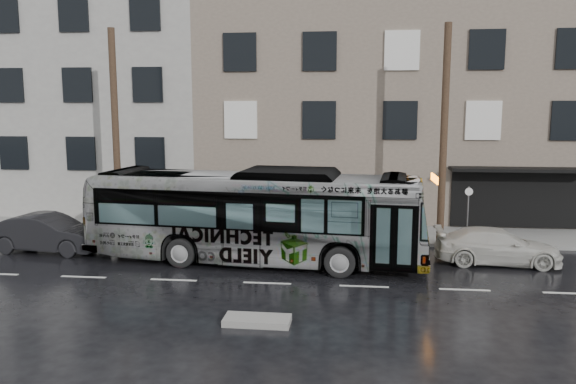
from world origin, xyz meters
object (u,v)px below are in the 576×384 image
Objects in this scene: sign_post at (468,215)px; dark_sedan at (48,233)px; bus at (255,216)px; utility_pole_front at (444,136)px; utility_pole_rear at (116,134)px; white_sedan at (497,246)px.

sign_post is 17.22m from dark_sedan.
bus is at bearing -88.60° from dark_sedan.
utility_pole_front is 3.75× the size of sign_post.
utility_pole_front is at bearing 0.00° from utility_pole_rear.
dark_sedan is at bearing 92.18° from bus.
sign_post is 0.19× the size of bus.
sign_post reaches higher than dark_sedan.
utility_pole_rear is 7.97m from bus.
sign_post is at bearing 0.00° from utility_pole_rear.
utility_pole_front is at bearing -60.14° from bus.
utility_pole_rear is 0.71× the size of bus.
utility_pole_front is 1.00× the size of utility_pole_rear.
utility_pole_rear reaches higher than bus.
utility_pole_rear is (-14.00, 0.00, 0.00)m from utility_pole_front.
white_sedan is (15.70, -2.50, -3.99)m from utility_pole_rear.
utility_pole_rear is at bearing -30.34° from dark_sedan.
white_sedan is at bearing -84.27° from dark_sedan.
utility_pole_front is 0.71× the size of bus.
bus is (-7.31, -3.23, -2.88)m from utility_pole_front.
bus is 9.11m from white_sedan.
utility_pole_rear is 15.46m from sign_post.
dark_sedan is (-8.59, 0.57, -1.01)m from bus.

